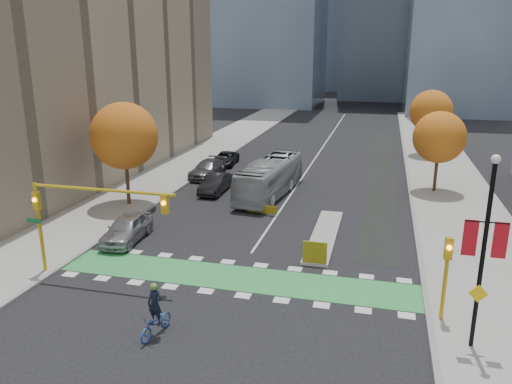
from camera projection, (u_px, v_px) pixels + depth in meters
The scene contains 23 objects.
ground at pixel (227, 290), 25.95m from camera, with size 300.00×300.00×0.00m, color black.
sidewalk_west at pixel (156, 179), 47.78m from camera, with size 7.00×120.00×0.15m, color gray.
sidewalk_east at pixel (455, 199), 41.33m from camera, with size 7.00×120.00×0.15m, color gray.
curb_west at pixel (190, 181), 46.94m from camera, with size 0.30×120.00×0.16m, color gray.
curb_east at pixel (411, 196), 42.17m from camera, with size 0.30×120.00×0.16m, color gray.
bike_crossing at pixel (235, 277), 27.35m from camera, with size 20.00×3.00×0.01m, color green.
centre_line at pixel (322, 148), 63.20m from camera, with size 0.15×70.00×0.01m, color silver.
bike_lane_paint at pixel (382, 169), 52.09m from camera, with size 2.50×50.00×0.01m, color black.
median_island at pixel (324, 235), 33.36m from camera, with size 1.60×10.00×0.16m, color gray.
hazard_board at pixel (315, 252), 28.69m from camera, with size 1.40×0.12×1.30m, color yellow.
building_west at pixel (59, 44), 48.72m from camera, with size 16.00×44.00×25.00m, color gray.
tree_west at pixel (124, 136), 38.44m from camera, with size 5.20×5.20×8.22m.
tree_east_near at pixel (439, 137), 42.23m from camera, with size 4.40×4.40×7.08m.
tree_east_far at pixel (431, 111), 56.90m from camera, with size 4.80×4.80×7.65m.
traffic_signal_west at pixel (79, 207), 26.26m from camera, with size 8.53×0.56×5.20m.
traffic_signal_east at pixel (447, 267), 22.22m from camera, with size 0.35×0.43×4.10m.
banner_lamppost at pixel (484, 246), 19.61m from camera, with size 1.65×0.36×8.28m.
cyclist at pixel (156, 318), 21.61m from camera, with size 1.12×2.27×2.50m.
bus at pixel (270, 177), 42.40m from camera, with size 2.62×11.19×3.12m, color #979C9E.
parked_car_a at pixel (127, 228), 32.37m from camera, with size 2.03×5.04×1.72m, color #9D9DA2.
parked_car_b at pixel (215, 183), 43.37m from camera, with size 1.71×4.90×1.62m, color black.
parked_car_c at pixel (208, 169), 48.62m from camera, with size 2.28×5.62×1.63m, color #515055.
parked_car_d at pixel (225, 159), 53.83m from camera, with size 2.27×4.92×1.37m, color black.
Camera 1 is at (7.33, -22.42, 12.06)m, focal length 35.00 mm.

